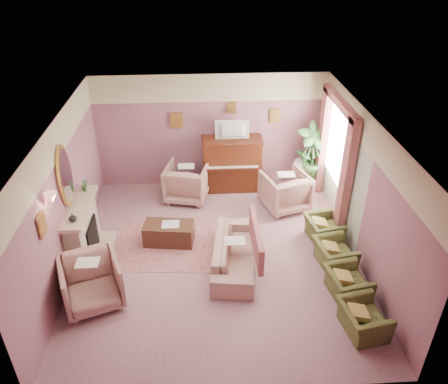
{
  "coord_description": "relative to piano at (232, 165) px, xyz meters",
  "views": [
    {
      "loc": [
        -0.27,
        -6.81,
        5.56
      ],
      "look_at": [
        0.17,
        0.4,
        1.24
      ],
      "focal_mm": 35.0,
      "sensor_mm": 36.0,
      "label": 1
    }
  ],
  "objects": [
    {
      "name": "coffee_table",
      "position": [
        -1.46,
        -2.18,
        -0.43
      ],
      "size": [
        1.05,
        0.62,
        0.45
      ],
      "primitive_type": "cube",
      "rotation": [
        0.0,
        0.0,
        -0.13
      ],
      "color": "#3D2417",
      "rests_on": "floor"
    },
    {
      "name": "olive_chair_a",
      "position": [
        1.73,
        -4.71,
        -0.31
      ],
      "size": [
        0.55,
        0.78,
        0.67
      ],
      "primitive_type": "imported",
      "color": "#4E5627",
      "rests_on": "floor"
    },
    {
      "name": "floral_armchair_left",
      "position": [
        -1.1,
        -0.45,
        -0.16
      ],
      "size": [
        0.94,
        0.94,
        0.98
      ],
      "primitive_type": "imported",
      "color": "tan",
      "rests_on": "floor"
    },
    {
      "name": "olive_chair_c",
      "position": [
        1.73,
        -3.07,
        -0.31
      ],
      "size": [
        0.55,
        0.78,
        0.67
      ],
      "primitive_type": "imported",
      "color": "#4E5627",
      "rests_on": "floor"
    },
    {
      "name": "piano_top",
      "position": [
        0.0,
        0.0,
        0.66
      ],
      "size": [
        1.45,
        0.65,
        0.04
      ],
      "primitive_type": "cube",
      "color": "#3F190C",
      "rests_on": "piano"
    },
    {
      "name": "curtain_left",
      "position": [
        2.12,
        -2.05,
        0.65
      ],
      "size": [
        0.16,
        0.34,
        2.6
      ],
      "primitive_type": "cube",
      "color": "#934B4D",
      "rests_on": "floor"
    },
    {
      "name": "wall_back",
      "position": [
        -0.5,
        0.32,
        0.75
      ],
      "size": [
        5.5,
        0.02,
        2.8
      ],
      "primitive_type": "cube",
      "color": "#6E4B5F",
      "rests_on": "floor"
    },
    {
      "name": "mantel_vase",
      "position": [
        -3.05,
        -2.98,
        0.58
      ],
      "size": [
        0.16,
        0.16,
        0.16
      ],
      "primitive_type": "imported",
      "color": "beige",
      "rests_on": "mantel_shelf"
    },
    {
      "name": "palm_plant",
      "position": [
        1.89,
        -0.24,
        0.41
      ],
      "size": [
        0.76,
        0.76,
        1.44
      ],
      "primitive_type": "imported",
      "color": "#346330",
      "rests_on": "palm_pot"
    },
    {
      "name": "television",
      "position": [
        0.0,
        -0.05,
        0.95
      ],
      "size": [
        0.8,
        0.12,
        0.48
      ],
      "primitive_type": "imported",
      "color": "black",
      "rests_on": "piano"
    },
    {
      "name": "side_plant_small",
      "position": [
        1.93,
        -0.14,
        0.19
      ],
      "size": [
        0.16,
        0.16,
        0.28
      ],
      "primitive_type": "imported",
      "color": "#346330",
      "rests_on": "side_table"
    },
    {
      "name": "print_back_left",
      "position": [
        -1.3,
        0.28,
        1.07
      ],
      "size": [
        0.3,
        0.03,
        0.38
      ],
      "primitive_type": "cube",
      "color": "gold",
      "rests_on": "wall_back"
    },
    {
      "name": "hearth",
      "position": [
        -2.89,
        -2.48,
        -0.64
      ],
      "size": [
        0.55,
        1.5,
        0.02
      ],
      "primitive_type": "cube",
      "color": "#BAA68E",
      "rests_on": "floor"
    },
    {
      "name": "table_paper",
      "position": [
        -1.41,
        -2.18,
        -0.2
      ],
      "size": [
        0.35,
        0.28,
        0.01
      ],
      "primitive_type": "cube",
      "color": "silver",
      "rests_on": "coffee_table"
    },
    {
      "name": "piano_keys",
      "position": [
        0.0,
        -0.35,
        0.11
      ],
      "size": [
        1.2,
        0.08,
        0.02
      ],
      "primitive_type": "cube",
      "color": "silver",
      "rests_on": "piano"
    },
    {
      "name": "sconce_shade",
      "position": [
        -3.12,
        -3.53,
        1.33
      ],
      "size": [
        0.2,
        0.2,
        0.16
      ],
      "primitive_type": "cone",
      "color": "#FFA882",
      "rests_on": "wall_left"
    },
    {
      "name": "olive_chair_d",
      "position": [
        1.73,
        -2.25,
        -0.31
      ],
      "size": [
        0.55,
        0.78,
        0.67
      ],
      "primitive_type": "imported",
      "color": "#4E5627",
      "rests_on": "floor"
    },
    {
      "name": "piano",
      "position": [
        0.0,
        0.0,
        0.0
      ],
      "size": [
        1.4,
        0.6,
        1.3
      ],
      "primitive_type": "cube",
      "color": "#3F190C",
      "rests_on": "floor"
    },
    {
      "name": "sofa_throw",
      "position": [
        0.23,
        -2.95,
        -0.05
      ],
      "size": [
        0.1,
        1.51,
        0.55
      ],
      "primitive_type": "cube",
      "color": "#934B4D",
      "rests_on": "sofa"
    },
    {
      "name": "pelmet",
      "position": [
        2.12,
        -1.13,
        1.91
      ],
      "size": [
        0.16,
        2.2,
        0.16
      ],
      "primitive_type": "cube",
      "color": "#934B4D",
      "rests_on": "wall_right"
    },
    {
      "name": "mirror_frame",
      "position": [
        -3.2,
        -2.48,
        1.15
      ],
      "size": [
        0.04,
        0.72,
        1.2
      ],
      "primitive_type": "ellipsoid",
      "color": "gold",
      "rests_on": "wall_left"
    },
    {
      "name": "print_back_right",
      "position": [
        1.05,
        0.28,
        1.13
      ],
      "size": [
        0.26,
        0.03,
        0.34
      ],
      "primitive_type": "cube",
      "color": "gold",
      "rests_on": "wall_back"
    },
    {
      "name": "curtain_right",
      "position": [
        2.12,
        -0.21,
        0.65
      ],
      "size": [
        0.16,
        0.34,
        2.6
      ],
      "primitive_type": "cube",
      "color": "#934B4D",
      "rests_on": "floor"
    },
    {
      "name": "wall_right",
      "position": [
        2.25,
        -2.68,
        0.75
      ],
      "size": [
        0.02,
        6.0,
        2.8
      ],
      "primitive_type": "cube",
      "color": "#6E4B5F",
      "rests_on": "floor"
    },
    {
      "name": "fireplace_surround",
      "position": [
        -3.09,
        -2.48,
        -0.1
      ],
      "size": [
        0.3,
        1.4,
        1.1
      ],
      "primitive_type": "cube",
      "color": "#BAA68E",
      "rests_on": "floor"
    },
    {
      "name": "print_left_wall",
      "position": [
        -3.21,
        -3.88,
        1.07
      ],
      "size": [
        0.03,
        0.28,
        0.36
      ],
      "primitive_type": "cube",
      "color": "gold",
      "rests_on": "wall_left"
    },
    {
      "name": "mantel_plant",
      "position": [
        -3.05,
        -1.93,
        0.64
      ],
      "size": [
        0.16,
        0.16,
        0.28
      ],
      "primitive_type": "imported",
      "color": "#346330",
      "rests_on": "mantel_shelf"
    },
    {
      "name": "side_plant_big",
      "position": [
        1.81,
        -0.04,
        0.22
      ],
      "size": [
        0.3,
        0.3,
        0.34
      ],
      "primitive_type": "imported",
      "color": "#346330",
      "rests_on": "side_table"
    },
    {
      "name": "stripe_panel",
      "position": [
        2.23,
        -1.38,
        0.42
      ],
      "size": [
        0.01,
        3.0,
        2.15
      ],
      "primitive_type": "cube",
      "color": "#A5B19D",
      "rests_on": "wall_right"
    },
    {
      "name": "olive_chair_b",
      "position": [
        1.73,
        -3.89,
        -0.31
      ],
      "size": [
        0.55,
        0.78,
        0.67
      ],
      "primitive_type": "imported",
      "color": "#4E5627",
      "rests_on": "floor"
    },
    {
      "name": "area_rug",
      "position": [
        -1.33,
        -2.24,
        -0.64
      ],
      "size": [
        2.64,
        2.01,
        0.01
      ],
      "primitive_type": "cube",
      "rotation": [
        0.0,
        0.0,
        -0.09
      ],
      "color": "#A35E61",
      "rests_on": "floor"
    },
    {
      "name": "window_blind",
      "position": [
        2.2,
        -1.13,
        1.05
      ],
      "size": [
        0.03,
        1.4,
        1.8
      ],
      "primitive_type": "cube",
      "color": "silver",
      "rests_on": "wall_right"
    },
    {
      "name": "palm_pot",
      "position": [
        1.89,
        -0.24,
        -0.48
      ],
      "size": [
        0.34,
        0.34,
        0.34
      ],
      "primitive_type": "cylinder",
      "color": "#9C4637",
      "rests_on": "floor"
    },
    {
      "name": "ceiling",
      "position": [
        -0.5,
        -2.68,
        2.15
      ],
      "size": [
        5.5,
        6.0,
        0.01
      ],
      "primitive_type": "cube",
      "color": "white",
      "rests_on": "wall_back"
    },
    {
      "name": "fireplace_inset",
      "position": [
        -2.99,
        -2.48,
        -0.25
      ],
      "size": [
        0.18,
        0.72,
        0.68
      ],
      "primitive_type": "cube",
      "color": "black",
      "rests_on": "floor"
    },
    {
      "name": "side_table",
      "position": [
        1.81,
        -0.04,
        -0.3
      ],
      "size": [
        0.52,
        0.52,
        0.7
      ],
      "primitive_type": "cylinder",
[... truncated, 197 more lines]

